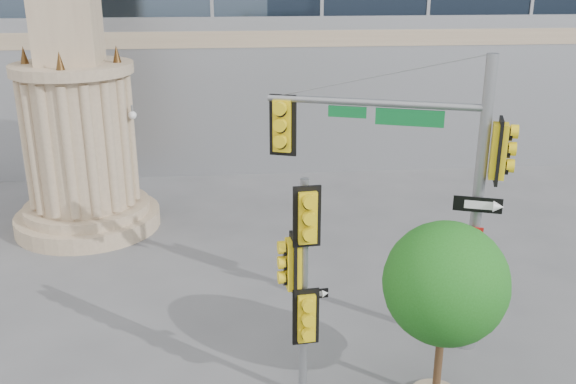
{
  "coord_description": "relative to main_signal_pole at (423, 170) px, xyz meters",
  "views": [
    {
      "loc": [
        -1.55,
        -10.16,
        7.76
      ],
      "look_at": [
        -0.39,
        2.0,
        3.43
      ],
      "focal_mm": 40.0,
      "sensor_mm": 36.0,
      "label": 1
    }
  ],
  "objects": [
    {
      "name": "monument",
      "position": [
        -8.33,
        7.13,
        1.67
      ],
      "size": [
        4.4,
        4.4,
        16.6
      ],
      "color": "tan",
      "rests_on": "ground"
    },
    {
      "name": "street_tree",
      "position": [
        -0.1,
        -2.17,
        -1.51
      ],
      "size": [
        2.29,
        2.23,
        3.56
      ],
      "color": "tan",
      "rests_on": "ground"
    },
    {
      "name": "secondary_signal_pole",
      "position": [
        -2.67,
        -1.97,
        -1.28
      ],
      "size": [
        0.77,
        0.57,
        4.37
      ],
      "rotation": [
        0.0,
        0.0,
        0.1
      ],
      "color": "slate",
      "rests_on": "ground"
    },
    {
      "name": "main_signal_pole",
      "position": [
        0.0,
        0.0,
        0.0
      ],
      "size": [
        4.63,
        1.99,
        6.21
      ],
      "rotation": [
        0.0,
        0.0,
        -0.34
      ],
      "color": "slate",
      "rests_on": "ground"
    }
  ]
}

